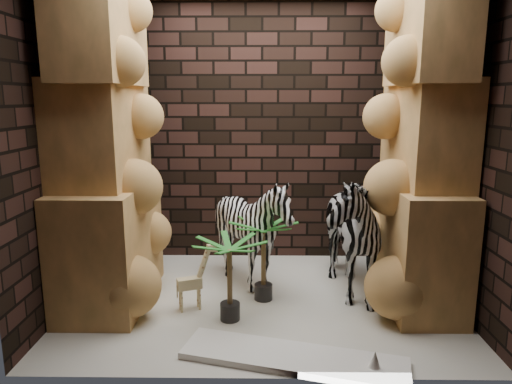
{
  "coord_description": "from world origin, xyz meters",
  "views": [
    {
      "loc": [
        0.0,
        -4.07,
        1.87
      ],
      "look_at": [
        -0.05,
        0.15,
        1.01
      ],
      "focal_mm": 32.49,
      "sensor_mm": 36.0,
      "label": 1
    }
  ],
  "objects_px": {
    "zebra_left": "(252,237)",
    "surfboard": "(293,358)",
    "zebra_right": "(340,220)",
    "palm_back": "(230,280)",
    "giraffe_toy": "(189,276)",
    "palm_front": "(263,260)"
  },
  "relations": [
    {
      "from": "zebra_right",
      "to": "palm_front",
      "type": "distance_m",
      "value": 0.83
    },
    {
      "from": "palm_front",
      "to": "zebra_left",
      "type": "bearing_deg",
      "value": 112.1
    },
    {
      "from": "surfboard",
      "to": "palm_back",
      "type": "bearing_deg",
      "value": 142.85
    },
    {
      "from": "palm_back",
      "to": "surfboard",
      "type": "relative_size",
      "value": 0.45
    },
    {
      "from": "zebra_left",
      "to": "palm_front",
      "type": "height_order",
      "value": "zebra_left"
    },
    {
      "from": "giraffe_toy",
      "to": "zebra_right",
      "type": "bearing_deg",
      "value": -4.45
    },
    {
      "from": "zebra_right",
      "to": "giraffe_toy",
      "type": "relative_size",
      "value": 2.28
    },
    {
      "from": "zebra_left",
      "to": "palm_front",
      "type": "relative_size",
      "value": 1.48
    },
    {
      "from": "zebra_left",
      "to": "palm_front",
      "type": "bearing_deg",
      "value": -58.09
    },
    {
      "from": "palm_front",
      "to": "palm_back",
      "type": "height_order",
      "value": "palm_front"
    },
    {
      "from": "zebra_right",
      "to": "zebra_left",
      "type": "height_order",
      "value": "zebra_right"
    },
    {
      "from": "zebra_left",
      "to": "zebra_right",
      "type": "bearing_deg",
      "value": 4.72
    },
    {
      "from": "zebra_left",
      "to": "surfboard",
      "type": "height_order",
      "value": "zebra_left"
    },
    {
      "from": "zebra_right",
      "to": "zebra_left",
      "type": "bearing_deg",
      "value": 166.74
    },
    {
      "from": "giraffe_toy",
      "to": "surfboard",
      "type": "distance_m",
      "value": 1.24
    },
    {
      "from": "palm_back",
      "to": "zebra_right",
      "type": "bearing_deg",
      "value": 30.99
    },
    {
      "from": "giraffe_toy",
      "to": "surfboard",
      "type": "height_order",
      "value": "giraffe_toy"
    },
    {
      "from": "palm_front",
      "to": "surfboard",
      "type": "xyz_separation_m",
      "value": [
        0.21,
        -1.05,
        -0.37
      ]
    },
    {
      "from": "zebra_left",
      "to": "palm_back",
      "type": "xyz_separation_m",
      "value": [
        -0.17,
        -0.69,
        -0.16
      ]
    },
    {
      "from": "surfboard",
      "to": "palm_front",
      "type": "bearing_deg",
      "value": 116.32
    },
    {
      "from": "giraffe_toy",
      "to": "zebra_left",
      "type": "bearing_deg",
      "value": 20.96
    },
    {
      "from": "zebra_left",
      "to": "palm_back",
      "type": "height_order",
      "value": "zebra_left"
    }
  ]
}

